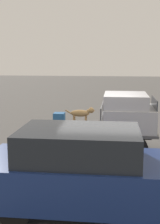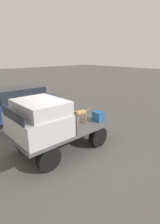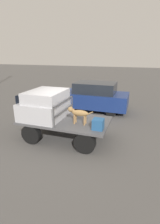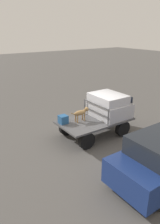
{
  "view_description": "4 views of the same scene",
  "coord_description": "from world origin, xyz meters",
  "views": [
    {
      "loc": [
        0.46,
        -9.91,
        3.12
      ],
      "look_at": [
        -0.7,
        0.23,
        1.29
      ],
      "focal_mm": 50.0,
      "sensor_mm": 36.0,
      "label": 1
    },
    {
      "loc": [
        3.4,
        4.72,
        3.29
      ],
      "look_at": [
        -0.7,
        0.23,
        1.29
      ],
      "focal_mm": 28.0,
      "sensor_mm": 36.0,
      "label": 2
    },
    {
      "loc": [
        -2.66,
        5.98,
        3.35
      ],
      "look_at": [
        -0.7,
        0.23,
        1.29
      ],
      "focal_mm": 28.0,
      "sensor_mm": 36.0,
      "label": 3
    },
    {
      "loc": [
        -6.03,
        -7.48,
        4.85
      ],
      "look_at": [
        -0.7,
        0.23,
        1.29
      ],
      "focal_mm": 35.0,
      "sensor_mm": 36.0,
      "label": 4
    }
  ],
  "objects": [
    {
      "name": "ground_plane",
      "position": [
        0.0,
        0.0,
        0.0
      ],
      "size": [
        80.0,
        80.0,
        0.0
      ],
      "primitive_type": "plane",
      "color": "#514F4C"
    },
    {
      "name": "flatbed_truck",
      "position": [
        0.0,
        0.0,
        0.59
      ],
      "size": [
        3.48,
        1.93,
        0.82
      ],
      "color": "black",
      "rests_on": "ground"
    },
    {
      "name": "truck_cab",
      "position": [
        0.87,
        0.0,
        1.35
      ],
      "size": [
        1.58,
        1.81,
        1.12
      ],
      "color": "#B7B7BC",
      "rests_on": "flatbed_truck"
    },
    {
      "name": "truck_headboard",
      "position": [
        0.04,
        0.0,
        1.34
      ],
      "size": [
        0.04,
        1.81,
        0.77
      ],
      "color": "#4C4C4F",
      "rests_on": "flatbed_truck"
    },
    {
      "name": "dog",
      "position": [
        -0.63,
        0.23,
        1.24
      ],
      "size": [
        1.01,
        0.23,
        0.66
      ],
      "rotation": [
        0.0,
        0.0,
        0.02
      ],
      "color": "#9E7547",
      "rests_on": "flatbed_truck"
    },
    {
      "name": "cargo_crate",
      "position": [
        -1.46,
        0.48,
        1.01
      ],
      "size": [
        0.37,
        0.37,
        0.37
      ],
      "color": "#235184",
      "rests_on": "flatbed_truck"
    }
  ]
}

